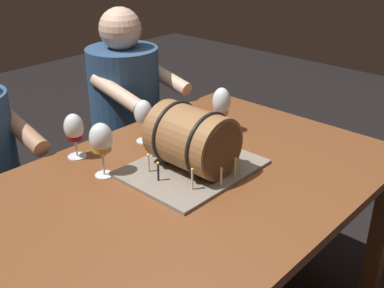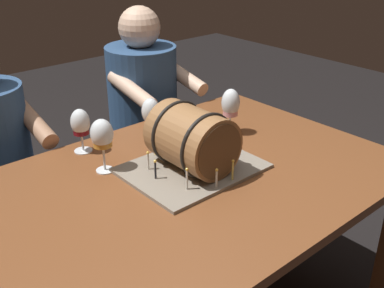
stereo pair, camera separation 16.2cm
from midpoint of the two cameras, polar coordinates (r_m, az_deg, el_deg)
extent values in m
cube|color=brown|center=(1.62, 2.27, -4.76)|extent=(1.50, 1.01, 0.03)
cube|color=brown|center=(2.51, 6.61, -2.85)|extent=(0.07, 0.07, 0.70)
cube|color=gray|center=(1.67, 2.79, -2.98)|extent=(0.46, 0.36, 0.01)
cylinder|color=olive|center=(1.62, 2.88, 0.58)|extent=(0.22, 0.27, 0.22)
cylinder|color=brown|center=(1.53, 6.48, -1.08)|extent=(0.19, 0.00, 0.19)
cylinder|color=brown|center=(1.71, -0.35, 2.07)|extent=(0.19, 0.00, 0.19)
torus|color=black|center=(1.57, 4.82, -0.31)|extent=(0.23, 0.01, 0.23)
torus|color=black|center=(1.67, 1.05, 1.42)|extent=(0.23, 0.01, 0.23)
cylinder|color=black|center=(1.74, 6.62, -0.30)|extent=(0.01, 0.01, 0.07)
sphere|color=#F9C64C|center=(1.72, 6.69, 0.99)|extent=(0.01, 0.01, 0.01)
cylinder|color=silver|center=(1.79, 3.18, 0.61)|extent=(0.01, 0.01, 0.07)
sphere|color=#F9C64C|center=(1.77, 3.21, 1.87)|extent=(0.01, 0.01, 0.01)
cylinder|color=#D64C47|center=(1.78, 0.47, 0.29)|extent=(0.01, 0.01, 0.06)
sphere|color=#F9C64C|center=(1.77, 0.47, 1.30)|extent=(0.01, 0.01, 0.01)
cylinder|color=#EAD666|center=(1.73, -1.84, -0.52)|extent=(0.01, 0.01, 0.06)
sphere|color=#F9C64C|center=(1.72, -1.86, 0.52)|extent=(0.01, 0.01, 0.01)
cylinder|color=silver|center=(1.63, -2.51, -2.23)|extent=(0.01, 0.01, 0.06)
sphere|color=#F9C64C|center=(1.62, -2.53, -1.13)|extent=(0.01, 0.01, 0.01)
cylinder|color=black|center=(1.57, -1.51, -3.33)|extent=(0.01, 0.01, 0.06)
sphere|color=#F9C64C|center=(1.56, -1.53, -2.18)|extent=(0.01, 0.01, 0.01)
cylinder|color=silver|center=(1.51, 2.46, -4.48)|extent=(0.01, 0.01, 0.07)
sphere|color=#F9C64C|center=(1.49, 2.49, -3.17)|extent=(0.01, 0.01, 0.01)
cylinder|color=silver|center=(1.53, 6.05, -4.39)|extent=(0.01, 0.01, 0.06)
sphere|color=#F9C64C|center=(1.51, 6.11, -3.23)|extent=(0.01, 0.01, 0.01)
cylinder|color=#EAD666|center=(1.58, 7.89, -3.35)|extent=(0.01, 0.01, 0.06)
sphere|color=#F9C64C|center=(1.56, 7.98, -2.12)|extent=(0.01, 0.01, 0.01)
cylinder|color=#D64C47|center=(1.68, 8.02, -1.51)|extent=(0.01, 0.01, 0.07)
sphere|color=#F9C64C|center=(1.66, 8.11, -0.32)|extent=(0.01, 0.01, 0.01)
cylinder|color=white|center=(1.67, -7.76, -3.23)|extent=(0.06, 0.06, 0.00)
cylinder|color=white|center=(1.65, -7.86, -1.83)|extent=(0.01, 0.01, 0.09)
ellipsoid|color=white|center=(1.61, -8.06, 1.20)|extent=(0.08, 0.08, 0.10)
cylinder|color=#C6842D|center=(1.62, -8.00, 0.31)|extent=(0.07, 0.07, 0.04)
cylinder|color=white|center=(1.90, -2.45, 0.59)|extent=(0.07, 0.07, 0.00)
cylinder|color=white|center=(1.88, -2.47, 1.55)|extent=(0.01, 0.01, 0.07)
ellipsoid|color=white|center=(1.85, -2.52, 3.96)|extent=(0.07, 0.07, 0.10)
cylinder|color=white|center=(1.83, -10.57, -0.86)|extent=(0.07, 0.07, 0.00)
cylinder|color=white|center=(1.81, -10.66, 0.12)|extent=(0.01, 0.01, 0.07)
ellipsoid|color=white|center=(1.78, -10.87, 2.57)|extent=(0.07, 0.07, 0.10)
cylinder|color=maroon|center=(1.79, -10.80, 1.76)|extent=(0.06, 0.06, 0.04)
cylinder|color=white|center=(1.97, 6.93, 1.35)|extent=(0.07, 0.07, 0.00)
cylinder|color=white|center=(1.95, 6.99, 2.37)|extent=(0.01, 0.01, 0.07)
ellipsoid|color=white|center=(1.92, 7.14, 4.95)|extent=(0.08, 0.08, 0.12)
cylinder|color=pink|center=(1.93, 7.09, 4.12)|extent=(0.06, 0.06, 0.05)
cube|color=#1B2D46|center=(2.32, -19.56, -10.61)|extent=(0.34, 0.32, 0.45)
cylinder|color=#A87A5B|center=(1.98, -16.43, 2.47)|extent=(0.07, 0.31, 0.14)
cube|color=#1B2D46|center=(2.62, -3.75, -4.45)|extent=(0.34, 0.32, 0.45)
cylinder|color=#2D4C75|center=(2.42, -4.08, 5.62)|extent=(0.36, 0.36, 0.53)
sphere|color=beige|center=(2.32, -4.36, 13.89)|extent=(0.20, 0.20, 0.20)
cylinder|color=beige|center=(2.38, 0.89, 8.15)|extent=(0.08, 0.31, 0.14)
cylinder|color=beige|center=(2.19, -5.19, 6.44)|extent=(0.08, 0.31, 0.14)
camera|label=1|loc=(0.08, -87.14, 1.37)|focal=44.04mm
camera|label=2|loc=(0.08, 92.86, -1.37)|focal=44.04mm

